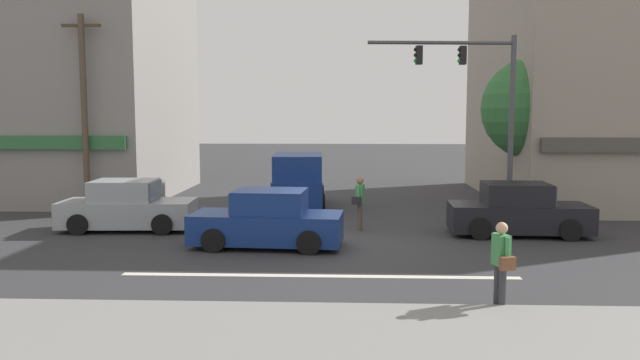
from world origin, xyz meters
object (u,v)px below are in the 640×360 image
at_px(van_crossing_leftbound, 298,182).
at_px(pedestrian_foreground_with_bag, 501,261).
at_px(utility_pole_near_left, 84,111).
at_px(sedan_crossing_rightbound, 268,221).
at_px(street_tree, 533,109).
at_px(sedan_crossing_center, 518,212).
at_px(sedan_approaching_near, 128,208).
at_px(traffic_light_mast, 483,98).
at_px(pedestrian_mid_crossing, 360,200).

xyz_separation_m(van_crossing_leftbound, pedestrian_foreground_with_bag, (4.71, -12.69, -0.05)).
bearing_deg(utility_pole_near_left, sedan_crossing_rightbound, -36.72).
bearing_deg(street_tree, sedan_crossing_rightbound, -143.18).
distance_m(sedan_crossing_center, sedan_crossing_rightbound, 7.61).
bearing_deg(street_tree, sedan_approaching_near, -162.08).
relative_size(van_crossing_leftbound, pedestrian_foreground_with_bag, 2.81).
bearing_deg(pedestrian_foreground_with_bag, street_tree, 71.56).
bearing_deg(van_crossing_leftbound, sedan_crossing_center, -36.56).
xyz_separation_m(utility_pole_near_left, pedestrian_foreground_with_bag, (12.30, -10.90, -2.79)).
distance_m(street_tree, sedan_crossing_center, 5.99).
bearing_deg(sedan_approaching_near, utility_pole_near_left, 129.67).
height_order(sedan_crossing_center, pedestrian_foreground_with_bag, pedestrian_foreground_with_bag).
bearing_deg(traffic_light_mast, sedan_approaching_near, -171.28).
bearing_deg(utility_pole_near_left, pedestrian_mid_crossing, -16.09).
height_order(sedan_approaching_near, sedan_crossing_rightbound, same).
relative_size(sedan_approaching_near, van_crossing_leftbound, 0.89).
bearing_deg(sedan_crossing_rightbound, sedan_approaching_near, 153.68).
bearing_deg(street_tree, traffic_light_mast, -131.89).
relative_size(traffic_light_mast, sedan_approaching_near, 1.49).
bearing_deg(street_tree, pedestrian_foreground_with_bag, -108.44).
distance_m(sedan_approaching_near, sedan_crossing_center, 12.07).
height_order(utility_pole_near_left, sedan_crossing_rightbound, utility_pole_near_left).
distance_m(sedan_crossing_rightbound, pedestrian_foreground_with_bag, 7.40).
bearing_deg(sedan_crossing_center, pedestrian_mid_crossing, 172.95).
height_order(sedan_approaching_near, van_crossing_leftbound, van_crossing_leftbound).
bearing_deg(van_crossing_leftbound, utility_pole_near_left, -166.74).
xyz_separation_m(traffic_light_mast, sedan_crossing_center, (0.70, -2.07, -3.46)).
bearing_deg(street_tree, utility_pole_near_left, -175.28).
relative_size(street_tree, pedestrian_foreground_with_bag, 3.45).
distance_m(utility_pole_near_left, pedestrian_foreground_with_bag, 16.67).
height_order(utility_pole_near_left, van_crossing_leftbound, utility_pole_near_left).
distance_m(traffic_light_mast, sedan_crossing_rightbound, 8.53).
relative_size(street_tree, sedan_approaching_near, 1.38).
bearing_deg(pedestrian_foreground_with_bag, van_crossing_leftbound, 110.37).
bearing_deg(sedan_crossing_rightbound, van_crossing_leftbound, 87.69).
distance_m(street_tree, utility_pole_near_left, 16.44).
bearing_deg(sedan_crossing_center, street_tree, 70.02).
relative_size(traffic_light_mast, sedan_crossing_rightbound, 1.47).
xyz_separation_m(utility_pole_near_left, traffic_light_mast, (13.95, -1.37, 0.44)).
distance_m(utility_pole_near_left, traffic_light_mast, 14.02).
bearing_deg(sedan_approaching_near, van_crossing_leftbound, 44.36).
relative_size(sedan_approaching_near, sedan_crossing_center, 1.00).
distance_m(sedan_approaching_near, van_crossing_leftbound, 7.02).
xyz_separation_m(sedan_crossing_center, pedestrian_foreground_with_bag, (-2.34, -7.46, 0.24)).
distance_m(van_crossing_leftbound, pedestrian_foreground_with_bag, 13.53).
bearing_deg(street_tree, sedan_crossing_center, -109.98).
bearing_deg(van_crossing_leftbound, sedan_approaching_near, -135.64).
relative_size(utility_pole_near_left, sedan_crossing_rightbound, 1.71).
relative_size(street_tree, sedan_crossing_rightbound, 1.37).
bearing_deg(traffic_light_mast, sedan_crossing_rightbound, -148.45).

